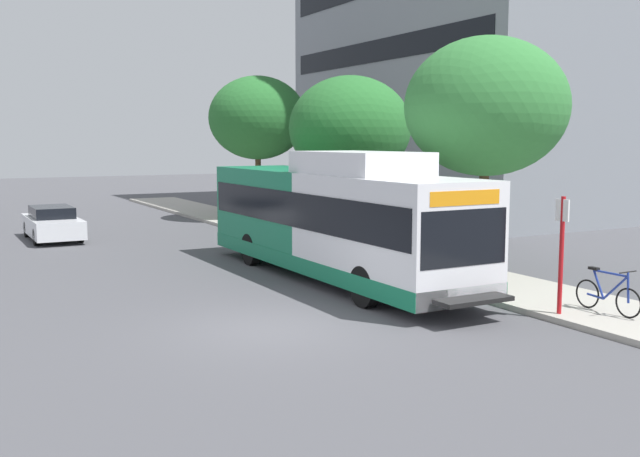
# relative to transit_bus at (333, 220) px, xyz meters

# --- Properties ---
(ground_plane) EXTENTS (120.00, 120.00, 0.00)m
(ground_plane) POSITION_rel_transit_bus_xyz_m (-3.86, 3.75, -1.70)
(ground_plane) COLOR #4C4C51
(sidewalk_curb) EXTENTS (3.00, 56.00, 0.14)m
(sidewalk_curb) POSITION_rel_transit_bus_xyz_m (3.14, 1.75, -1.63)
(sidewalk_curb) COLOR #A8A399
(sidewalk_curb) RESTS_ON ground
(transit_bus) EXTENTS (2.58, 12.25, 3.65)m
(transit_bus) POSITION_rel_transit_bus_xyz_m (0.00, 0.00, 0.00)
(transit_bus) COLOR white
(transit_bus) RESTS_ON ground
(bus_stop_sign_pole) EXTENTS (0.10, 0.36, 2.60)m
(bus_stop_sign_pole) POSITION_rel_transit_bus_xyz_m (1.98, -6.61, -0.05)
(bus_stop_sign_pole) COLOR red
(bus_stop_sign_pole) RESTS_ON sidewalk_curb
(bicycle_parked) EXTENTS (0.52, 1.76, 1.02)m
(bicycle_parked) POSITION_rel_transit_bus_xyz_m (2.96, -7.08, -1.14)
(bicycle_parked) COLOR black
(bicycle_parked) RESTS_ON sidewalk_curb
(street_tree_near_stop) EXTENTS (4.60, 4.60, 6.71)m
(street_tree_near_stop) POSITION_rel_transit_bus_xyz_m (3.86, -1.92, 3.18)
(street_tree_near_stop) COLOR #4C3823
(street_tree_near_stop) RESTS_ON sidewalk_curb
(street_tree_mid_block) EXTENTS (4.54, 4.54, 6.19)m
(street_tree_mid_block) POSITION_rel_transit_bus_xyz_m (3.85, 5.48, 2.69)
(street_tree_mid_block) COLOR #4C3823
(street_tree_mid_block) RESTS_ON sidewalk_curb
(street_tree_far_block) EXTENTS (4.76, 4.76, 6.92)m
(street_tree_far_block) POSITION_rel_transit_bus_xyz_m (4.32, 15.00, 3.32)
(street_tree_far_block) COLOR #4C3823
(street_tree_far_block) RESTS_ON sidewalk_curb
(parked_car_far_lane) EXTENTS (1.80, 4.50, 1.33)m
(parked_car_far_lane) POSITION_rel_transit_bus_xyz_m (-5.74, 12.49, -1.04)
(parked_car_far_lane) COLOR silver
(parked_car_far_lane) RESTS_ON ground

